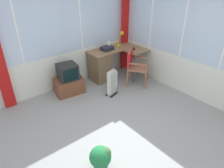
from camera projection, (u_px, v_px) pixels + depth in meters
ground at (121, 139)px, 3.63m from camera, size 5.33×5.59×0.06m
north_window_panel at (53, 37)px, 4.56m from camera, size 4.33×0.07×2.57m
east_window_panel at (203, 42)px, 4.21m from camera, size 0.07×4.59×2.57m
curtain_corner at (125, 26)px, 5.65m from camera, size 0.22×0.08×2.47m
desk at (102, 65)px, 5.35m from camera, size 1.37×0.97×0.78m
desk_lamp at (122, 36)px, 5.52m from camera, size 0.23×0.20×0.39m
tv_remote at (134, 49)px, 5.36m from camera, size 0.12×0.15×0.02m
spray_bottle at (109, 45)px, 5.35m from camera, size 0.06×0.06×0.22m
paper_tray at (107, 48)px, 5.29m from camera, size 0.32×0.25×0.09m
wooden_armchair at (134, 63)px, 5.09m from camera, size 0.67×0.67×0.88m
tv_on_stand at (69, 81)px, 4.80m from camera, size 0.69×0.52×0.73m
space_heater at (112, 82)px, 4.75m from camera, size 0.33×0.24×0.61m
potted_plant at (101, 157)px, 2.96m from camera, size 0.32×0.32×0.40m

